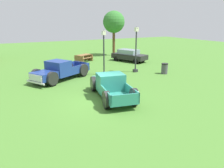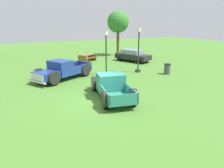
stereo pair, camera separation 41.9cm
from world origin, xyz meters
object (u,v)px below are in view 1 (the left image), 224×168
at_px(pickup_truck_behind_left, 58,71).
at_px(sedan_distant_b, 129,55).
at_px(lamp_post_far, 136,49).
at_px(trash_can, 164,68).
at_px(picnic_table, 84,57).
at_px(lamp_post_near, 104,52).
at_px(oak_tree_east, 114,22).
at_px(pickup_truck_foreground, 110,85).

height_order(pickup_truck_behind_left, sedan_distant_b, pickup_truck_behind_left).
relative_size(lamp_post_far, trash_can, 4.35).
distance_m(pickup_truck_behind_left, picnic_table, 8.68).
xyz_separation_m(lamp_post_near, oak_tree_east, (6.09, 9.54, 2.36)).
bearing_deg(oak_tree_east, trash_can, -95.23).
bearing_deg(pickup_truck_behind_left, oak_tree_east, 43.18).
relative_size(pickup_truck_behind_left, lamp_post_near, 1.39).
distance_m(sedan_distant_b, oak_tree_east, 6.16).
bearing_deg(pickup_truck_behind_left, pickup_truck_foreground, -69.76).
relative_size(picnic_table, trash_can, 2.38).
bearing_deg(picnic_table, pickup_truck_foreground, -103.13).
xyz_separation_m(pickup_truck_behind_left, picnic_table, (4.87, 7.18, -0.26)).
bearing_deg(pickup_truck_foreground, sedan_distant_b, 52.57).
bearing_deg(oak_tree_east, lamp_post_far, -106.89).
height_order(picnic_table, oak_tree_east, oak_tree_east).
relative_size(pickup_truck_foreground, lamp_post_far, 1.23).
bearing_deg(trash_can, sedan_distant_b, 85.91).
height_order(pickup_truck_foreground, pickup_truck_behind_left, pickup_truck_behind_left).
bearing_deg(sedan_distant_b, pickup_truck_behind_left, -154.22).
bearing_deg(trash_can, oak_tree_east, 84.77).
relative_size(pickup_truck_behind_left, picnic_table, 2.39).
bearing_deg(oak_tree_east, lamp_post_near, -122.52).
bearing_deg(pickup_truck_behind_left, lamp_post_near, -0.21).
xyz_separation_m(sedan_distant_b, oak_tree_east, (0.59, 4.91, 3.68)).
distance_m(pickup_truck_foreground, trash_can, 7.79).
bearing_deg(pickup_truck_foreground, oak_tree_east, 61.11).
bearing_deg(picnic_table, oak_tree_east, 24.03).
bearing_deg(lamp_post_near, sedan_distant_b, 40.14).
relative_size(pickup_truck_behind_left, oak_tree_east, 0.92).
distance_m(pickup_truck_foreground, pickup_truck_behind_left, 5.67).
xyz_separation_m(pickup_truck_behind_left, sedan_distant_b, (9.57, 4.62, -0.03)).
bearing_deg(trash_can, pickup_truck_foreground, -156.22).
xyz_separation_m(pickup_truck_foreground, sedan_distant_b, (7.61, 9.94, 0.02)).
bearing_deg(pickup_truck_foreground, lamp_post_near, 68.32).
distance_m(lamp_post_far, trash_can, 3.14).
height_order(sedan_distant_b, picnic_table, sedan_distant_b).
bearing_deg(trash_can, lamp_post_far, 136.58).
bearing_deg(pickup_truck_behind_left, lamp_post_far, -2.84).
bearing_deg(trash_can, pickup_truck_behind_left, 166.51).
relative_size(lamp_post_far, picnic_table, 1.82).
distance_m(lamp_post_far, oak_tree_east, 10.57).
relative_size(pickup_truck_behind_left, lamp_post_far, 1.31).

